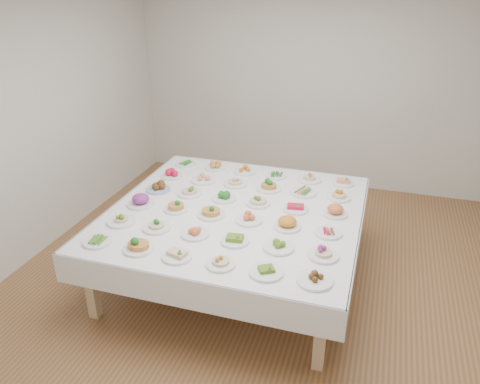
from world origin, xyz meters
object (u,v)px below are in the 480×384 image
(dish_0, at_px, (97,241))
(dish_35, at_px, (343,181))
(dish_18, at_px, (158,186))
(display_table, at_px, (235,216))

(dish_0, xyz_separation_m, dish_35, (1.90, 1.89, 0.01))
(dish_18, relative_size, dish_35, 1.12)
(display_table, distance_m, dish_18, 0.96)
(dish_0, bearing_deg, dish_18, 89.02)
(display_table, bearing_deg, dish_18, 168.69)
(display_table, relative_size, dish_0, 9.85)
(display_table, bearing_deg, dish_0, -135.18)
(display_table, relative_size, dish_18, 9.44)
(dish_0, distance_m, dish_35, 2.68)
(dish_18, height_order, dish_35, dish_18)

